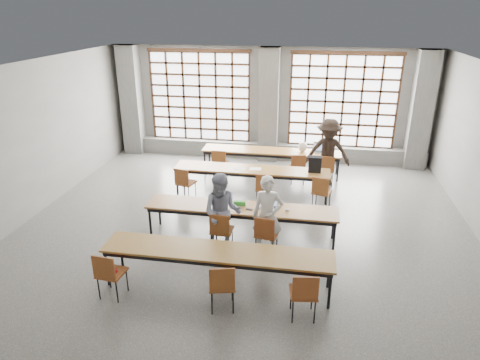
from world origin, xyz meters
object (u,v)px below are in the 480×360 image
at_px(desk_row_a, 271,152).
at_px(student_male, 267,216).
at_px(chair_mid_centre, 264,186).
at_px(phone, 249,209).
at_px(chair_mid_right, 321,190).
at_px(backpack, 315,164).
at_px(chair_back_right, 327,167).
at_px(student_back, 328,152).
at_px(desk_row_d, 217,254).
at_px(desk_row_c, 241,210).
at_px(red_pouch, 111,270).
at_px(laptop_back, 319,150).
at_px(chair_back_left, 220,161).
at_px(chair_mid_left, 184,181).
at_px(plastic_bag, 303,147).
at_px(student_female, 222,213).
at_px(green_box, 240,203).
at_px(chair_front_left, 221,228).
at_px(chair_near_left, 109,271).
at_px(chair_back_mid, 298,166).
at_px(chair_near_right, 304,291).
at_px(chair_front_right, 266,232).
at_px(laptop_front, 269,204).
at_px(chair_near_mid, 222,283).
at_px(desk_row_b, 252,171).
at_px(mouse, 287,210).

height_order(desk_row_a, student_male, student_male).
bearing_deg(chair_mid_centre, phone, -93.57).
xyz_separation_m(chair_mid_right, backpack, (-0.18, 0.68, 0.39)).
xyz_separation_m(desk_row_a, chair_mid_centre, (0.06, -2.22, -0.13)).
distance_m(chair_back_right, student_back, 0.41).
distance_m(desk_row_d, chair_back_right, 5.37).
distance_m(desk_row_c, phone, 0.22).
height_order(chair_mid_centre, phone, chair_mid_centre).
distance_m(chair_mid_centre, red_pouch, 4.49).
relative_size(laptop_back, red_pouch, 2.07).
height_order(chair_back_left, chair_mid_left, same).
xyz_separation_m(chair_back_right, red_pouch, (-3.65, -5.55, -0.04)).
bearing_deg(desk_row_a, student_male, -85.13).
bearing_deg(student_back, chair_back_right, -89.73).
distance_m(chair_mid_left, plastic_bag, 3.67).
bearing_deg(student_female, green_box, 64.36).
xyz_separation_m(chair_mid_right, chair_front_left, (-1.97, -2.28, 0.00)).
bearing_deg(chair_mid_left, student_female, -56.25).
relative_size(chair_mid_left, green_box, 3.52).
bearing_deg(chair_near_left, plastic_bag, 64.84).
distance_m(chair_back_left, chair_back_right, 2.99).
relative_size(chair_back_mid, chair_mid_left, 1.00).
bearing_deg(chair_mid_left, chair_mid_right, 0.00).
xyz_separation_m(chair_back_mid, student_male, (-0.44, -3.74, 0.28)).
xyz_separation_m(chair_back_right, student_back, (0.00, 0.13, 0.39)).
bearing_deg(desk_row_d, chair_back_left, 101.78).
xyz_separation_m(chair_near_right, student_male, (-0.78, 1.89, 0.28)).
bearing_deg(chair_near_right, chair_front_right, 114.30).
bearing_deg(desk_row_a, laptop_front, -84.86).
bearing_deg(chair_near_mid, desk_row_b, 92.53).
height_order(chair_back_left, mouse, chair_back_left).
xyz_separation_m(chair_front_right, chair_near_mid, (-0.50, -1.76, 0.00)).
xyz_separation_m(chair_back_right, chair_mid_centre, (-1.53, -1.59, 0.00)).
xyz_separation_m(chair_mid_centre, student_female, (-0.59, -2.15, 0.28)).
relative_size(chair_front_right, chair_near_left, 1.00).
bearing_deg(student_back, chair_near_right, -92.08).
bearing_deg(desk_row_b, chair_back_mid, 39.89).
distance_m(student_back, plastic_bag, 0.89).
bearing_deg(student_female, red_pouch, -132.48).
bearing_deg(laptop_back, laptop_front, -104.82).
bearing_deg(chair_front_right, chair_mid_right, 64.72).
bearing_deg(desk_row_d, chair_near_left, -159.78).
xyz_separation_m(chair_near_mid, backpack, (1.39, 4.71, 0.39)).
xyz_separation_m(chair_mid_centre, plastic_bag, (0.84, 2.27, 0.34)).
distance_m(desk_row_d, plastic_bag, 5.82).
xyz_separation_m(student_male, student_female, (-0.90, 0.00, -0.01)).
bearing_deg(desk_row_c, chair_back_left, 109.87).
bearing_deg(desk_row_c, plastic_bag, 73.95).
relative_size(chair_mid_right, chair_front_right, 1.00).
bearing_deg(backpack, desk_row_d, -110.30).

